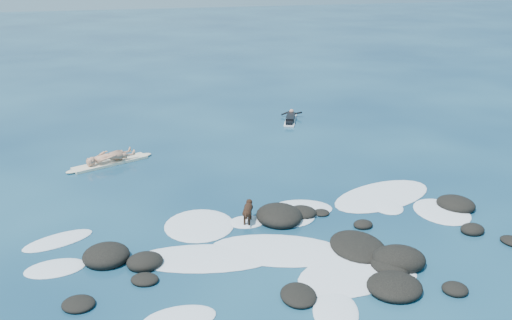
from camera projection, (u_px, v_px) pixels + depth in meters
name	position (u px, v px, depth m)	size (l,w,h in m)	color
ground	(267.00, 238.00, 16.15)	(160.00, 160.00, 0.00)	#0A2642
reef_rocks	(343.00, 248.00, 15.34)	(12.78, 7.00, 0.63)	black
breaking_foam	(295.00, 236.00, 16.21)	(13.58, 8.26, 0.12)	white
standing_surfer_rig	(109.00, 145.00, 21.68)	(3.38, 1.68, 2.01)	#F1E2C1
paddling_surfer_rig	(290.00, 118.00, 27.68)	(1.48, 2.32, 0.41)	white
dog	(248.00, 210.00, 16.91)	(0.52, 0.98, 0.66)	black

